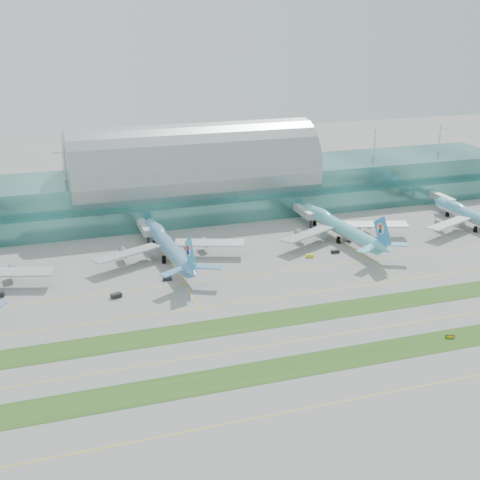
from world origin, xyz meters
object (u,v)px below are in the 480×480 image
object	(u,v)px
airliner_c	(340,226)
taxiway_sign_east	(450,337)
airliner_d	(476,217)
terminal	(193,183)
airliner_b	(168,245)

from	to	relation	value
airliner_c	taxiway_sign_east	bearing A→B (deg)	-100.16
airliner_d	terminal	bearing A→B (deg)	147.97
airliner_c	airliner_d	distance (m)	65.37
terminal	airliner_b	distance (m)	67.81
airliner_b	taxiway_sign_east	size ratio (longest dim) A/B	27.15
airliner_c	airliner_b	bearing A→B (deg)	175.23
terminal	airliner_c	size ratio (longest dim) A/B	4.79
airliner_b	airliner_c	distance (m)	75.87
airliner_c	taxiway_sign_east	xyz separation A→B (m)	(-9.02, -93.89, -5.46)
airliner_b	airliner_c	world-z (taller)	airliner_c
airliner_b	airliner_c	size ratio (longest dim) A/B	1.00
airliner_b	airliner_d	bearing A→B (deg)	-5.38
terminal	taxiway_sign_east	bearing A→B (deg)	-75.48
taxiway_sign_east	airliner_b	bearing A→B (deg)	145.19
terminal	airliner_d	xyz separation A→B (m)	(114.44, -68.48, -8.57)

